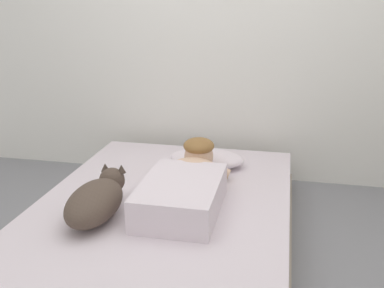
{
  "coord_description": "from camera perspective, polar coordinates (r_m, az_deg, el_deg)",
  "views": [
    {
      "loc": [
        0.54,
        -2.02,
        1.42
      ],
      "look_at": [
        -0.02,
        0.62,
        0.54
      ],
      "focal_mm": 42.06,
      "sensor_mm": 36.0,
      "label": 1
    }
  ],
  "objects": [
    {
      "name": "bed",
      "position": [
        2.74,
        -3.43,
        -9.73
      ],
      "size": [
        1.49,
        2.04,
        0.29
      ],
      "color": "gray",
      "rests_on": "ground"
    },
    {
      "name": "ground_plane",
      "position": [
        2.53,
        -2.54,
        -16.08
      ],
      "size": [
        12.45,
        12.45,
        0.0
      ],
      "primitive_type": "plane",
      "color": "gray"
    },
    {
      "name": "dog",
      "position": [
        2.47,
        -11.97,
        -6.9
      ],
      "size": [
        0.26,
        0.57,
        0.21
      ],
      "color": "#4C3D33",
      "rests_on": "bed"
    },
    {
      "name": "cell_phone",
      "position": [
        2.58,
        -4.21,
        -7.82
      ],
      "size": [
        0.07,
        0.14,
        0.01
      ],
      "primitive_type": "cube",
      "color": "black",
      "rests_on": "bed"
    },
    {
      "name": "back_wall",
      "position": [
        3.57,
        3.43,
        15.42
      ],
      "size": [
        4.22,
        0.12,
        2.5
      ],
      "color": "silver",
      "rests_on": "ground"
    },
    {
      "name": "coffee_cup",
      "position": [
        2.92,
        3.1,
        -3.89
      ],
      "size": [
        0.12,
        0.09,
        0.07
      ],
      "color": "teal",
      "rests_on": "bed"
    },
    {
      "name": "person_lying",
      "position": [
        2.61,
        -0.69,
        -5.06
      ],
      "size": [
        0.43,
        0.92,
        0.27
      ],
      "color": "silver",
      "rests_on": "bed"
    },
    {
      "name": "pillow",
      "position": [
        3.15,
        1.87,
        -1.87
      ],
      "size": [
        0.52,
        0.32,
        0.11
      ],
      "primitive_type": "ellipsoid",
      "color": "silver",
      "rests_on": "bed"
    }
  ]
}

